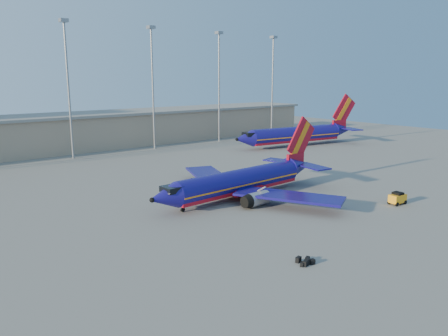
# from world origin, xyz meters

# --- Properties ---
(ground) EXTENTS (220.00, 220.00, 0.00)m
(ground) POSITION_xyz_m (0.00, 0.00, 0.00)
(ground) COLOR slate
(ground) RESTS_ON ground
(terminal_building) EXTENTS (122.00, 16.00, 8.50)m
(terminal_building) POSITION_xyz_m (10.00, 58.00, 4.32)
(terminal_building) COLOR gray
(terminal_building) RESTS_ON ground
(light_mast_row) EXTENTS (101.60, 1.60, 28.65)m
(light_mast_row) POSITION_xyz_m (5.00, 46.00, 17.55)
(light_mast_row) COLOR gray
(light_mast_row) RESTS_ON ground
(aircraft_main) EXTENTS (32.26, 30.99, 10.92)m
(aircraft_main) POSITION_xyz_m (2.83, 0.14, 2.33)
(aircraft_main) COLOR navy
(aircraft_main) RESTS_ON ground
(aircraft_second) EXTENTS (37.52, 14.67, 12.77)m
(aircraft_second) POSITION_xyz_m (45.72, 27.37, 2.93)
(aircraft_second) COLOR navy
(aircraft_second) RESTS_ON ground
(baggage_tug) EXTENTS (2.50, 1.66, 1.71)m
(baggage_tug) POSITION_xyz_m (16.74, -16.10, 0.89)
(baggage_tug) COLOR #FCA016
(baggage_tug) RESTS_ON ground
(luggage_pile) EXTENTS (1.81, 1.63, 0.55)m
(luggage_pile) POSITION_xyz_m (-8.15, -21.03, 0.25)
(luggage_pile) COLOR black
(luggage_pile) RESTS_ON ground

